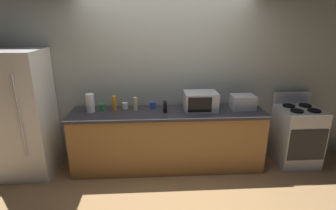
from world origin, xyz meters
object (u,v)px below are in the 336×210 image
Objects in this scene: mug_white at (125,106)px; bottle_vinegar at (135,104)px; paper_towel_roll at (90,103)px; cordless_phone at (165,107)px; stove_range at (297,136)px; microwave at (201,101)px; toaster_oven at (243,102)px; bottle_dish_soap at (114,103)px; mug_blue at (153,105)px; mug_green at (102,107)px; refrigerator at (23,114)px.

bottle_vinegar is at bearing -27.12° from mug_white.
paper_towel_roll is 1.37× the size of bottle_vinegar.
cordless_phone is 0.62m from mug_white.
microwave is at bearing 178.19° from stove_range.
bottle_vinegar is (-1.59, 0.02, -0.01)m from toaster_oven.
stove_range is at bearing 0.07° from cordless_phone.
paper_towel_roll is 1.80× the size of cordless_phone.
cordless_phone is 0.76× the size of bottle_vinegar.
bottle_dish_soap is (-2.78, 0.09, 0.55)m from stove_range.
mug_blue is (0.56, 0.07, -0.06)m from bottle_dish_soap.
bottle_vinegar reaches higher than mug_blue.
mug_green is (-0.74, -0.04, -0.00)m from mug_blue.
toaster_oven is at bearing -0.96° from bottle_dish_soap.
stove_range is 5.46× the size of bottle_vinegar.
refrigerator reaches higher than mug_blue.
refrigerator reaches higher than paper_towel_roll.
bottle_dish_soap is (-0.73, 0.10, 0.04)m from cordless_phone.
bottle_dish_soap is at bearing 179.04° from toaster_oven.
stove_range is 4.83× the size of bottle_dish_soap.
stove_range is 7.20× the size of cordless_phone.
bottle_dish_soap reaches higher than toaster_oven.
toaster_oven reaches higher than cordless_phone.
mug_white is 0.95× the size of mug_green.
microwave is at bearing -178.91° from toaster_oven.
stove_range is 2.25× the size of microwave.
mug_blue is at bearing 4.95° from refrigerator.
stove_range is 10.68× the size of mug_blue.
refrigerator is at bearing -178.91° from microwave.
bottle_vinegar is (0.30, -0.01, -0.01)m from bottle_dish_soap.
mug_white is (0.48, 0.12, -0.09)m from paper_towel_roll.
stove_range is at bearing -1.81° from microwave.
bottle_vinegar reaches higher than cordless_phone.
mug_white is at bearing 13.80° from paper_towel_roll.
mug_green is at bearing 6.46° from refrigerator.
paper_towel_roll reaches higher than mug_white.
cordless_phone is 0.93m from mug_green.
microwave is 4.93× the size of mug_green.
stove_range is at bearing -4.08° from mug_blue.
toaster_oven is 1.59m from bottle_vinegar.
microwave is 3.20× the size of cordless_phone.
cordless_phone reaches higher than mug_blue.
toaster_oven is 1.35m from mug_blue.
cordless_phone is at bearing -174.35° from microwave.
paper_towel_roll is (-2.24, -0.01, 0.03)m from toaster_oven.
stove_range is at bearing -3.92° from toaster_oven.
bottle_vinegar is at bearing -4.43° from mug_green.
mug_white is 0.33m from mug_green.
paper_towel_roll is at bearing -173.10° from mug_blue.
microwave is at bearing 1.09° from refrigerator.
refrigerator is 3.17m from toaster_oven.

